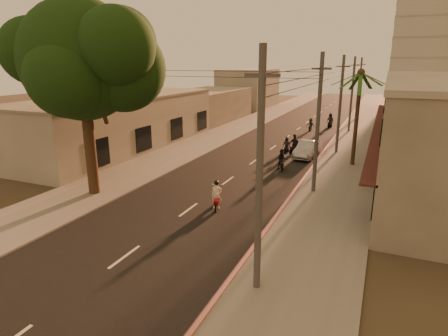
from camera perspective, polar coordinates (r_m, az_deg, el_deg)
The scene contains 21 objects.
ground at distance 20.69m, azimuth -8.09°, elevation -8.28°, with size 160.00×160.00×0.00m, color #383023.
road at distance 38.33m, azimuth 7.47°, elevation 3.12°, with size 10.00×140.00×0.02m, color black.
sidewalk_right at distance 37.08m, azimuth 18.69°, elevation 2.05°, with size 5.00×140.00×0.12m, color slate.
sidewalk_left at distance 40.92m, azimuth -2.70°, elevation 4.13°, with size 5.00×140.00×0.12m, color slate.
curb_stripe at distance 32.50m, azimuth 13.71°, elevation 0.63°, with size 0.20×60.00×0.20m, color red.
shophouse_row at distance 34.60m, azimuth 29.65°, elevation 5.93°, with size 8.80×34.20×7.30m.
left_building at distance 38.86m, azimuth -15.39°, elevation 6.75°, with size 8.20×24.20×5.20m.
distant_tower at distance 72.50m, azimuth 29.46°, elevation 18.42°, with size 12.10×12.10×28.00m.
broadleaf_tree at distance 24.61m, azimuth -19.98°, elevation 15.13°, with size 9.60×8.70×12.10m.
palm_tree at distance 32.12m, azimuth 20.09°, elevation 12.72°, with size 5.00×5.00×8.20m.
utility_poles at distance 36.28m, azimuth 17.53°, elevation 12.24°, with size 1.20×48.26×9.00m.
filler_right at distance 61.41m, azimuth 27.16°, elevation 9.15°, with size 8.00×14.00×6.00m, color #A9A499.
filler_left_near at distance 55.83m, azimuth -2.50°, elevation 9.53°, with size 8.00×14.00×4.40m, color #A9A499.
filler_left_far at distance 72.30m, azimuth 3.79°, elevation 12.01°, with size 8.00×14.00×7.00m, color #A9A499.
scooter_red at distance 22.11m, azimuth -1.13°, elevation -4.29°, with size 0.94×1.73×1.77m.
scooter_mid_a at distance 30.33m, azimuth 8.81°, elevation 1.19°, with size 1.16×1.75×1.77m.
scooter_mid_b at distance 36.04m, azimuth 10.68°, elevation 3.53°, with size 1.26×1.87×1.88m.
scooter_far_a at distance 36.30m, azimuth 9.51°, elevation 3.44°, with size 0.78×1.60×1.56m.
scooter_far_b at distance 48.29m, azimuth 13.04°, elevation 6.39°, with size 1.03×1.69×1.65m.
parked_car at distance 34.82m, azimuth 12.58°, elevation 2.80°, with size 1.88×4.59×1.48m, color #999BA1.
scooter_far_c at distance 51.61m, azimuth 15.88°, elevation 6.92°, with size 0.99×1.96×1.93m.
Camera 1 is at (9.98, -16.03, 8.44)m, focal length 30.00 mm.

